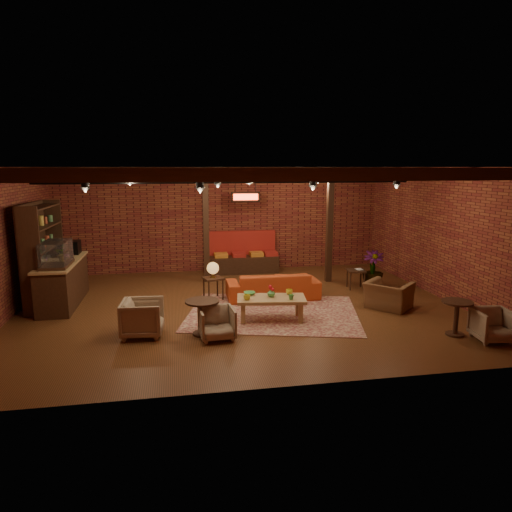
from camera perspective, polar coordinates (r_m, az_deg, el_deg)
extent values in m
plane|color=#3E260F|center=(10.68, -1.88, -6.39)|extent=(10.00, 10.00, 0.00)
cube|color=black|center=(10.19, -1.99, 11.05)|extent=(10.00, 8.00, 0.02)
cube|color=maroon|center=(14.25, -4.26, 4.57)|extent=(10.00, 0.02, 3.20)
cube|color=maroon|center=(6.46, 3.19, -3.30)|extent=(10.00, 0.02, 3.20)
cube|color=maroon|center=(10.81, -29.19, 1.13)|extent=(0.02, 8.00, 3.20)
cube|color=maroon|center=(12.08, 22.28, 2.61)|extent=(0.02, 8.00, 3.20)
cylinder|color=black|center=(11.78, -3.11, 9.33)|extent=(9.60, 0.12, 0.12)
cube|color=black|center=(12.81, -6.28, 3.81)|extent=(0.16, 0.16, 3.20)
cube|color=black|center=(12.91, 9.18, 3.79)|extent=(0.16, 0.16, 3.20)
imported|color=#337F33|center=(11.73, -22.53, 0.49)|extent=(0.35, 0.39, 0.30)
cube|color=#FF3E19|center=(13.37, -1.32, 7.40)|extent=(0.86, 0.06, 0.30)
cube|color=maroon|center=(10.25, 2.12, -7.10)|extent=(4.30, 3.68, 0.01)
imported|color=#A83917|center=(11.27, 2.11, -3.71)|extent=(2.26, 0.89, 0.66)
cube|color=#A5834D|center=(9.68, 1.93, -5.40)|extent=(1.52, 0.92, 0.07)
cube|color=#A5834D|center=(9.50, -1.61, -7.29)|extent=(0.09, 0.09, 0.42)
cube|color=#A5834D|center=(9.57, 5.61, -7.19)|extent=(0.09, 0.09, 0.42)
cube|color=#A5834D|center=(9.98, -1.62, -6.38)|extent=(0.09, 0.09, 0.42)
cube|color=#A5834D|center=(10.05, 5.25, -6.29)|extent=(0.09, 0.09, 0.42)
imported|color=gold|center=(9.47, -1.14, -5.19)|extent=(0.16, 0.16, 0.11)
imported|color=#4B9C47|center=(9.53, 4.42, -5.15)|extent=(0.13, 0.13, 0.11)
imported|color=gold|center=(9.91, 4.17, -4.49)|extent=(0.16, 0.16, 0.11)
imported|color=#4B9C47|center=(9.87, -0.82, -4.68)|extent=(0.28, 0.28, 0.06)
imported|color=#4B9C47|center=(9.71, 1.91, -4.71)|extent=(0.15, 0.15, 0.14)
sphere|color=red|center=(9.67, 1.91, -3.97)|extent=(0.10, 0.10, 0.10)
cube|color=black|center=(11.21, -5.39, -2.78)|extent=(0.55, 0.55, 0.04)
cylinder|color=black|center=(11.27, -5.37, -4.14)|extent=(0.04, 0.04, 0.51)
cylinder|color=olive|center=(11.20, -5.39, -2.63)|extent=(0.15, 0.15, 0.02)
cylinder|color=olive|center=(11.18, -5.40, -2.26)|extent=(0.04, 0.04, 0.21)
sphere|color=#C7822E|center=(11.15, -5.41, -1.51)|extent=(0.30, 0.30, 0.30)
cylinder|color=black|center=(8.85, -6.75, -5.66)|extent=(0.66, 0.66, 0.04)
cylinder|color=black|center=(8.95, -6.70, -7.67)|extent=(0.09, 0.09, 0.64)
cylinder|color=black|center=(9.06, -6.66, -9.58)|extent=(0.39, 0.39, 0.04)
imported|color=#B6AC8D|center=(9.08, -14.00, -7.31)|extent=(0.76, 0.81, 0.78)
imported|color=#B6AC8D|center=(8.72, -4.92, -8.18)|extent=(0.69, 0.66, 0.66)
imported|color=brown|center=(10.90, 16.25, -4.19)|extent=(1.10, 1.13, 0.83)
cube|color=black|center=(12.44, 12.40, -1.80)|extent=(0.52, 0.52, 0.04)
cylinder|color=black|center=(12.50, 12.35, -2.94)|extent=(0.04, 0.04, 0.47)
imported|color=black|center=(12.43, 12.40, -1.65)|extent=(0.20, 0.25, 0.02)
cylinder|color=black|center=(9.57, 23.89, -5.29)|extent=(0.58, 0.58, 0.04)
cylinder|color=black|center=(9.66, 23.74, -7.16)|extent=(0.09, 0.09, 0.64)
cylinder|color=black|center=(9.76, 23.59, -8.94)|extent=(0.35, 0.35, 0.04)
imported|color=#B6AC8D|center=(9.65, 27.53, -7.52)|extent=(0.72, 0.69, 0.67)
imported|color=#4C7F4C|center=(12.52, 14.62, 2.82)|extent=(2.12, 2.12, 2.97)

